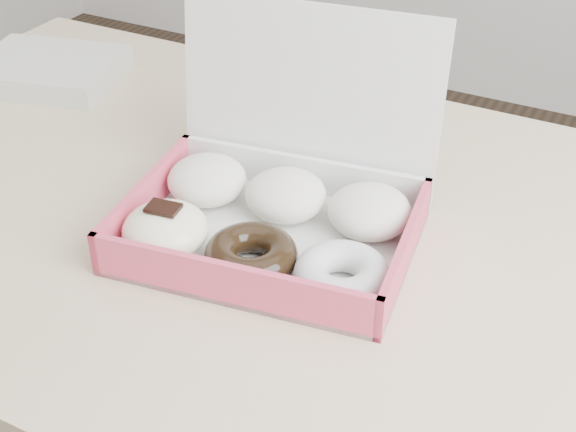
% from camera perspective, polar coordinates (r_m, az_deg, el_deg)
% --- Properties ---
extents(table, '(1.20, 0.80, 0.75)m').
position_cam_1_polar(table, '(1.07, -5.21, -2.08)').
color(table, tan).
rests_on(table, ground).
extents(donut_box, '(0.36, 0.32, 0.24)m').
position_cam_1_polar(donut_box, '(0.93, -1.12, 0.58)').
color(donut_box, silver).
rests_on(donut_box, table).
extents(newspapers, '(0.26, 0.23, 0.04)m').
position_cam_1_polar(newspapers, '(1.37, -16.71, 9.94)').
color(newspapers, white).
rests_on(newspapers, table).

